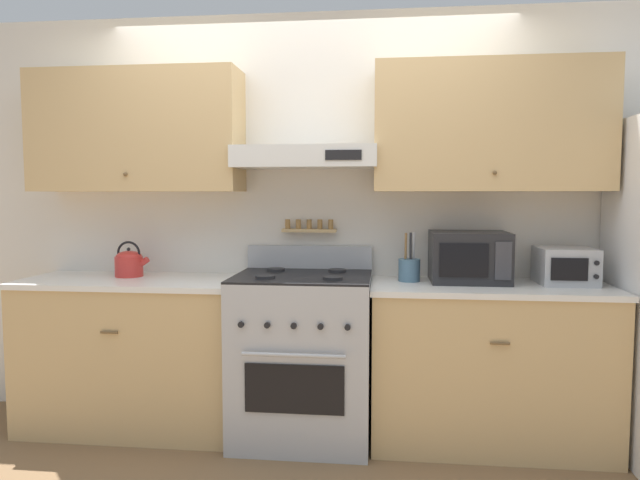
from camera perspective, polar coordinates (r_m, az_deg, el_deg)
ground_plane at (r=3.33m, az=-2.42°, el=-20.91°), size 16.00×16.00×0.00m
wall_back at (r=3.56m, az=-1.00°, el=5.40°), size 5.20×0.46×2.55m
counter_left at (r=3.74m, az=-18.12°, el=-10.66°), size 1.32×0.62×0.92m
counter_right at (r=3.47m, az=16.49°, el=-11.83°), size 1.34×0.62×0.92m
stove_range at (r=3.41m, az=-1.72°, el=-11.49°), size 0.79×0.68×1.11m
tea_kettle at (r=3.73m, az=-18.54°, el=-2.16°), size 0.22×0.17×0.22m
microwave at (r=3.43m, az=14.66°, el=-1.64°), size 0.44×0.37×0.29m
utensil_crock at (r=3.39m, az=8.92°, el=-2.89°), size 0.13×0.13×0.29m
toaster_oven at (r=3.54m, az=23.30°, el=-2.38°), size 0.30×0.32×0.21m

